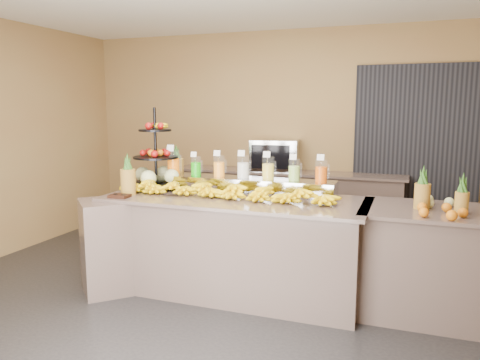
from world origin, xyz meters
The scene contains 20 objects.
ground centered at (0.00, 0.00, 0.00)m, with size 6.00×6.00×0.00m, color black.
room_envelope centered at (0.19, 0.79, 1.88)m, with size 6.04×5.02×2.82m.
buffet_counter centered at (-0.12, 0.26, 0.47)m, with size 2.75×1.25×0.93m.
right_counter centered at (1.70, 0.40, 0.47)m, with size 1.08×0.88×0.93m.
back_ledge centered at (0.00, 2.25, 0.47)m, with size 3.10×0.55×0.93m.
pitcher_tray centered at (-0.01, 0.58, 1.01)m, with size 1.85×0.30×0.15m, color gray.
juice_pitcher_orange_a centered at (-0.79, 0.58, 1.19)m, with size 0.13×0.14×0.32m.
juice_pitcher_green centered at (-0.53, 0.58, 1.17)m, with size 0.11×0.11×0.26m.
juice_pitcher_orange_b centered at (-0.27, 0.58, 1.18)m, with size 0.12×0.12×0.28m.
juice_pitcher_milk centered at (-0.01, 0.58, 1.18)m, with size 0.12×0.13×0.29m.
juice_pitcher_lemon centered at (0.25, 0.58, 1.18)m, with size 0.12×0.12×0.29m.
juice_pitcher_lime centered at (0.51, 0.58, 1.17)m, with size 0.11×0.12×0.27m.
juice_pitcher_orange_c centered at (0.77, 0.58, 1.17)m, with size 0.12×0.12×0.28m.
banana_heap centered at (-0.13, 0.28, 1.01)m, with size 2.18×0.20×0.18m.
fruit_stand centered at (-0.92, 0.50, 1.15)m, with size 0.70×0.70×0.85m.
condiment_caddy centered at (-1.03, -0.07, 0.94)m, with size 0.18×0.14×0.03m, color black.
pineapple_left_a centered at (-1.03, 0.09, 1.08)m, with size 0.15×0.15×0.41m.
pineapple_left_b centered at (-0.85, 0.75, 1.10)m, with size 0.16×0.16×0.45m.
right_fruit_pile centered at (1.79, 0.26, 1.00)m, with size 0.41×0.39×0.22m.
oven_warmer centered at (-0.16, 2.25, 1.14)m, with size 0.62×0.44×0.41m, color gray.
Camera 1 is at (1.54, -3.77, 1.79)m, focal length 35.00 mm.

